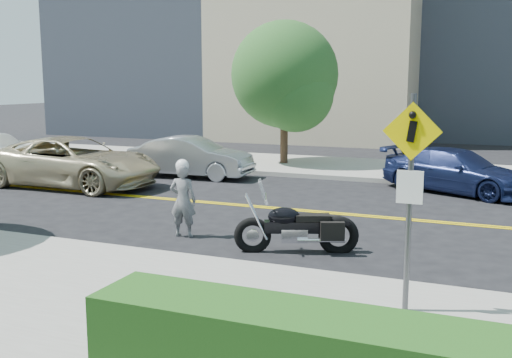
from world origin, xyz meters
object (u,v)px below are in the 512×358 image
object	(u,v)px
parked_car_silver	(191,157)
parked_car_blue	(456,171)
pedestrian_sign	(410,182)
suv	(74,162)
motorcyclist	(183,198)
motorcycle	(297,216)

from	to	relation	value
parked_car_silver	parked_car_blue	bearing A→B (deg)	-90.65
pedestrian_sign	suv	distance (m)	13.38
motorcyclist	suv	xyz separation A→B (m)	(-6.24, 4.12, -0.05)
pedestrian_sign	parked_car_silver	distance (m)	13.42
motorcyclist	parked_car_silver	size ratio (longest dim) A/B	0.39
parked_car_silver	suv	bearing A→B (deg)	136.54
parked_car_blue	motorcycle	bearing A→B (deg)	-173.10
suv	parked_car_silver	xyz separation A→B (m)	(2.54, 3.06, -0.08)
pedestrian_sign	motorcycle	world-z (taller)	pedestrian_sign
motorcycle	parked_car_blue	world-z (taller)	motorcycle
suv	pedestrian_sign	bearing A→B (deg)	-121.68
pedestrian_sign	motorcycle	size ratio (longest dim) A/B	1.28
motorcycle	suv	bearing A→B (deg)	132.31
suv	motorcycle	bearing A→B (deg)	-116.04
parked_car_silver	pedestrian_sign	bearing A→B (deg)	-142.48
pedestrian_sign	motorcyclist	distance (m)	5.96
pedestrian_sign	parked_car_blue	world-z (taller)	pedestrian_sign
pedestrian_sign	parked_car_silver	size ratio (longest dim) A/B	0.70
motorcyclist	motorcycle	world-z (taller)	motorcyclist
pedestrian_sign	suv	world-z (taller)	pedestrian_sign
motorcyclist	parked_car_blue	xyz separation A→B (m)	(5.02, 7.65, -0.18)
motorcyclist	parked_car_blue	bearing A→B (deg)	-132.18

